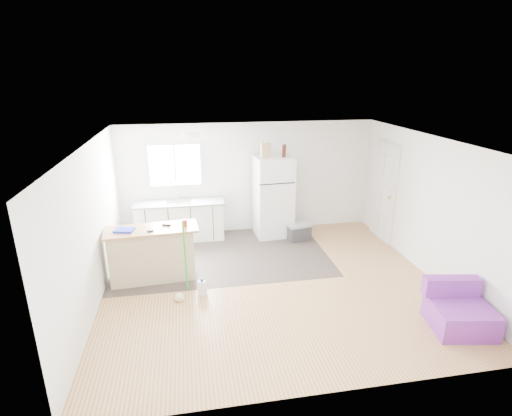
% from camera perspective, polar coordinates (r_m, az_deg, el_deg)
% --- Properties ---
extents(room, '(5.51, 5.01, 2.41)m').
position_cam_1_polar(room, '(6.38, 2.39, -1.28)').
color(room, '#96683F').
rests_on(room, ground).
extents(vinyl_zone, '(4.05, 2.50, 0.00)m').
position_cam_1_polar(vinyl_zone, '(7.89, -4.88, -6.68)').
color(vinyl_zone, '#2D2621').
rests_on(vinyl_zone, floor).
extents(window, '(1.18, 0.06, 0.98)m').
position_cam_1_polar(window, '(8.54, -11.51, 6.01)').
color(window, white).
rests_on(window, back_wall).
extents(interior_door, '(0.11, 0.92, 2.10)m').
position_cam_1_polar(interior_door, '(8.75, 17.83, 2.18)').
color(interior_door, white).
rests_on(interior_door, right_wall).
extents(ceiling_fixture, '(0.30, 0.30, 0.07)m').
position_cam_1_polar(ceiling_fixture, '(7.12, -9.24, 10.28)').
color(ceiling_fixture, white).
rests_on(ceiling_fixture, ceiling).
extents(kitchen_cabinets, '(1.87, 0.60, 1.10)m').
position_cam_1_polar(kitchen_cabinets, '(8.59, -10.79, -1.72)').
color(kitchen_cabinets, white).
rests_on(kitchen_cabinets, floor).
extents(peninsula, '(1.56, 0.70, 0.93)m').
position_cam_1_polar(peninsula, '(7.04, -14.62, -6.33)').
color(peninsula, tan).
rests_on(peninsula, floor).
extents(refrigerator, '(0.81, 0.78, 1.73)m').
position_cam_1_polar(refrigerator, '(8.55, 2.44, 1.65)').
color(refrigerator, white).
rests_on(refrigerator, floor).
extents(cooler, '(0.54, 0.43, 0.37)m').
position_cam_1_polar(cooler, '(8.54, 6.10, -3.29)').
color(cooler, '#313133').
rests_on(cooler, floor).
extents(purple_seat, '(0.90, 0.86, 0.65)m').
position_cam_1_polar(purple_seat, '(6.39, 26.99, -13.06)').
color(purple_seat, purple).
rests_on(purple_seat, floor).
extents(cleaner_jug, '(0.15, 0.13, 0.28)m').
position_cam_1_polar(cleaner_jug, '(6.57, -7.68, -11.19)').
color(cleaner_jug, white).
rests_on(cleaner_jug, floor).
extents(mop, '(0.22, 0.38, 1.35)m').
position_cam_1_polar(mop, '(6.43, -10.68, -10.98)').
color(mop, green).
rests_on(mop, floor).
extents(red_cup, '(0.09, 0.09, 0.12)m').
position_cam_1_polar(red_cup, '(6.81, -10.14, -2.09)').
color(red_cup, red).
rests_on(red_cup, peninsula).
extents(blue_tray, '(0.34, 0.28, 0.04)m').
position_cam_1_polar(blue_tray, '(6.87, -18.31, -3.00)').
color(blue_tray, '#1323B9').
rests_on(blue_tray, peninsula).
extents(tool_a, '(0.15, 0.10, 0.03)m').
position_cam_1_polar(tool_a, '(6.91, -12.69, -2.36)').
color(tool_a, black).
rests_on(tool_a, peninsula).
extents(tool_b, '(0.11, 0.07, 0.03)m').
position_cam_1_polar(tool_b, '(6.72, -14.87, -3.20)').
color(tool_b, black).
rests_on(tool_b, peninsula).
extents(cardboard_box, '(0.21, 0.13, 0.30)m').
position_cam_1_polar(cardboard_box, '(8.19, 1.40, 8.21)').
color(cardboard_box, tan).
rests_on(cardboard_box, refrigerator).
extents(bottle_left, '(0.09, 0.09, 0.25)m').
position_cam_1_polar(bottle_left, '(8.29, 4.00, 8.13)').
color(bottle_left, '#37110A').
rests_on(bottle_left, refrigerator).
extents(bottle_right, '(0.08, 0.08, 0.25)m').
position_cam_1_polar(bottle_right, '(8.37, 4.07, 8.24)').
color(bottle_right, '#37110A').
rests_on(bottle_right, refrigerator).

